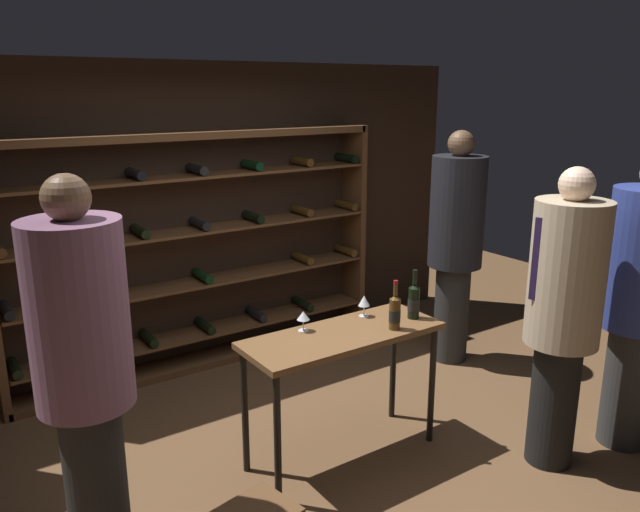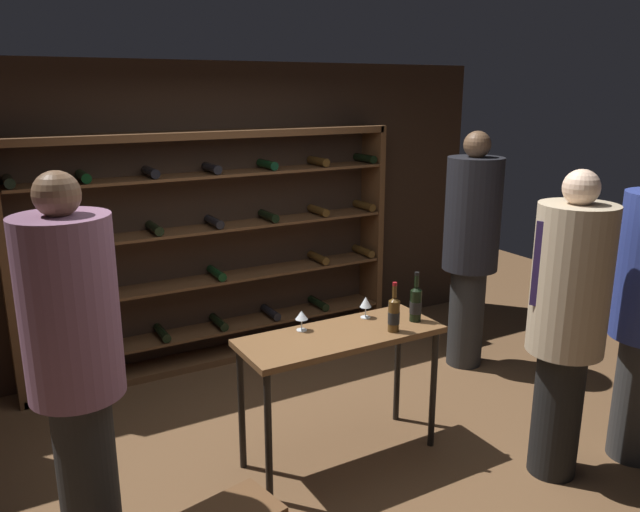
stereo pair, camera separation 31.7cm
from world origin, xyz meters
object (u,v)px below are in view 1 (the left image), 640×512
object	(u,v)px
tasting_table	(343,348)
wine_glass_stemmed_left	(303,317)
person_guest_plum_blouse	(640,293)
person_bystander_red_print	(456,237)
person_host_in_suit	(564,307)
wine_rack	(201,252)
person_bystander_dark_jacket	(83,358)
wine_bottle_black_capsule	(395,312)
wine_bottle_red_label	(414,301)
wine_glass_stemmed_center	(364,302)

from	to	relation	value
tasting_table	wine_glass_stemmed_left	bearing A→B (deg)	140.42
person_guest_plum_blouse	wine_glass_stemmed_left	bearing A→B (deg)	153.52
person_bystander_red_print	person_host_in_suit	bearing A→B (deg)	-36.53
wine_rack	person_bystander_red_print	size ratio (longest dim) A/B	1.63
person_bystander_red_print	wine_glass_stemmed_left	world-z (taller)	person_bystander_red_print
person_bystander_dark_jacket	wine_glass_stemmed_left	bearing A→B (deg)	126.21
wine_rack	wine_glass_stemmed_left	bearing A→B (deg)	-91.86
wine_rack	person_host_in_suit	distance (m)	2.96
wine_rack	wine_glass_stemmed_left	distance (m)	1.71
tasting_table	person_host_in_suit	bearing A→B (deg)	-36.80
wine_glass_stemmed_left	person_bystander_red_print	bearing A→B (deg)	15.66
wine_rack	wine_bottle_black_capsule	xyz separation A→B (m)	(0.45, -2.01, -0.02)
wine_rack	tasting_table	xyz separation A→B (m)	(0.14, -1.87, -0.25)
person_host_in_suit	wine_rack	bearing A→B (deg)	7.39
person_bystander_dark_jacket	wine_bottle_red_label	size ratio (longest dim) A/B	5.94
tasting_table	person_host_in_suit	distance (m)	1.40
wine_bottle_red_label	wine_glass_stemmed_left	world-z (taller)	wine_bottle_red_label
tasting_table	person_bystander_red_print	world-z (taller)	person_bystander_red_print
tasting_table	person_bystander_red_print	xyz separation A→B (m)	(1.73, 0.70, 0.36)
wine_glass_stemmed_center	wine_glass_stemmed_left	bearing A→B (deg)	178.84
tasting_table	person_host_in_suit	xyz separation A→B (m)	(1.10, -0.82, 0.30)
wine_rack	tasting_table	size ratio (longest dim) A/B	2.53
wine_glass_stemmed_center	wine_glass_stemmed_left	distance (m)	0.48
person_bystander_dark_jacket	wine_bottle_black_capsule	distance (m)	1.90
person_host_in_suit	wine_bottle_black_capsule	size ratio (longest dim) A/B	5.94
wine_bottle_red_label	wine_glass_stemmed_center	size ratio (longest dim) A/B	2.28
wine_rack	wine_bottle_black_capsule	distance (m)	2.06
wine_bottle_black_capsule	wine_bottle_red_label	bearing A→B (deg)	18.39
person_host_in_suit	wine_glass_stemmed_left	distance (m)	1.62
wine_bottle_black_capsule	wine_bottle_red_label	xyz separation A→B (m)	(0.24, 0.08, 0.00)
person_bystander_dark_jacket	person_guest_plum_blouse	size ratio (longest dim) A/B	1.02
person_guest_plum_blouse	wine_glass_stemmed_center	bearing A→B (deg)	145.92
person_guest_plum_blouse	wine_bottle_black_capsule	size ratio (longest dim) A/B	6.01
person_host_in_suit	tasting_table	bearing A→B (deg)	35.94
wine_bottle_black_capsule	wine_glass_stemmed_center	world-z (taller)	wine_bottle_black_capsule
person_guest_plum_blouse	wine_glass_stemmed_left	distance (m)	2.21
person_host_in_suit	person_bystander_red_print	xyz separation A→B (m)	(0.63, 1.52, 0.06)
person_bystander_dark_jacket	person_bystander_red_print	size ratio (longest dim) A/B	0.98
person_host_in_suit	wine_bottle_red_label	bearing A→B (deg)	18.71
wine_rack	person_bystander_red_print	world-z (taller)	person_bystander_red_print
person_bystander_dark_jacket	wine_bottle_red_label	distance (m)	2.13
person_bystander_red_print	wine_bottle_black_capsule	distance (m)	1.66
wine_bottle_red_label	person_bystander_dark_jacket	bearing A→B (deg)	178.28
person_bystander_red_print	wine_glass_stemmed_left	size ratio (longest dim) A/B	15.46
wine_glass_stemmed_center	person_host_in_suit	bearing A→B (deg)	-50.30
wine_rack	wine_glass_stemmed_center	xyz separation A→B (m)	(0.43, -1.72, -0.03)
person_guest_plum_blouse	wine_bottle_red_label	bearing A→B (deg)	146.27
wine_bottle_red_label	wine_glass_stemmed_center	distance (m)	0.33
person_bystander_red_print	wine_glass_stemmed_center	size ratio (longest dim) A/B	13.78
wine_bottle_red_label	wine_glass_stemmed_center	world-z (taller)	wine_bottle_red_label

